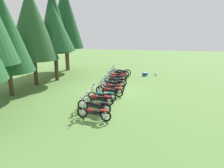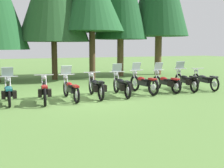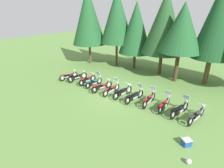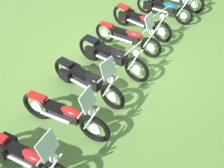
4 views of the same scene
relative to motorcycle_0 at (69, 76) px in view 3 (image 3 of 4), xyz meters
name	(u,v)px [view 3 (image 3 of 4)]	position (x,y,z in m)	size (l,w,h in m)	color
ground_plane	(118,95)	(6.30, 0.34, -0.42)	(80.00, 80.00, 0.00)	#608C42
motorcycle_0	(69,76)	(0.00, 0.00, 0.00)	(0.66, 2.15, 0.99)	black
motorcycle_1	(77,77)	(1.03, 0.25, 0.03)	(0.76, 2.30, 1.03)	black
motorcycle_2	(87,80)	(2.37, 0.39, 0.03)	(0.78, 2.23, 1.00)	black
motorcycle_3	(94,82)	(3.31, 0.35, 0.03)	(0.77, 2.15, 1.34)	black
motorcycle_4	(102,86)	(4.59, 0.08, 0.03)	(0.85, 2.33, 1.01)	black
motorcycle_5	(112,89)	(5.66, 0.24, 0.04)	(0.68, 2.25, 1.34)	black
motorcycle_6	(122,92)	(6.76, 0.29, 0.06)	(0.76, 2.36, 1.03)	black
motorcycle_7	(134,96)	(7.94, 0.30, 0.06)	(0.77, 2.29, 1.37)	black
motorcycle_8	(149,99)	(9.15, 0.57, 0.06)	(0.74, 2.26, 1.39)	black
motorcycle_9	(164,104)	(10.38, 0.55, 0.04)	(0.63, 2.18, 1.36)	black
motorcycle_10	(179,109)	(11.51, 0.54, 0.06)	(0.81, 2.32, 1.38)	black
motorcycle_11	(197,115)	(12.65, 0.57, 0.03)	(0.71, 2.38, 1.01)	black
pine_tree_0	(88,16)	(-2.70, 5.77, 5.60)	(4.25, 4.25, 9.47)	brown
pine_tree_1	(117,16)	(0.65, 7.30, 5.65)	(4.10, 4.10, 9.26)	#4C3823
pine_tree_2	(136,28)	(3.13, 7.72, 4.43)	(3.93, 3.93, 7.77)	#4C3823
pine_tree_3	(165,22)	(6.59, 7.68, 5.19)	(4.50, 4.50, 8.82)	#42301E
pine_tree_4	(182,28)	(8.79, 6.65, 4.86)	(4.05, 4.05, 7.56)	#42301E
pine_tree_5	(219,18)	(11.36, 7.98, 5.76)	(3.73, 3.73, 9.80)	brown
picnic_cooler	(186,142)	(12.95, -2.17, -0.22)	(0.58, 0.60, 0.40)	#19479E
dropped_helmet	(189,161)	(13.46, -3.39, -0.28)	(0.28, 0.28, 0.28)	silver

